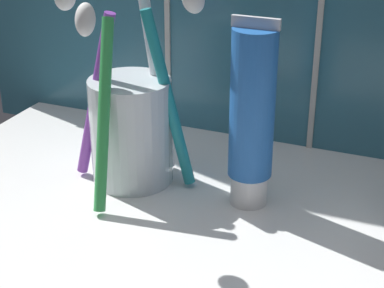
{
  "coord_description": "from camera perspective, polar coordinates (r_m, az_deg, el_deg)",
  "views": [
    {
      "loc": [
        11.89,
        -35.34,
        27.25
      ],
      "look_at": [
        -3.85,
        2.57,
        8.07
      ],
      "focal_mm": 60.0,
      "sensor_mm": 36.0,
      "label": 1
    }
  ],
  "objects": [
    {
      "name": "toothbrush_cup",
      "position": [
        0.51,
        -5.41,
        1.96
      ],
      "size": [
        11.99,
        11.77,
        18.53
      ],
      "color": "silver",
      "rests_on": "sink_counter"
    },
    {
      "name": "sink_counter",
      "position": [
        0.46,
        3.29,
        -10.15
      ],
      "size": [
        56.57,
        37.17,
        2.0
      ],
      "primitive_type": "cube",
      "color": "white",
      "rests_on": "ground"
    },
    {
      "name": "toothpaste_tube",
      "position": [
        0.47,
        5.35,
        2.49
      ],
      "size": [
        3.5,
        3.34,
        14.59
      ],
      "color": "white",
      "rests_on": "sink_counter"
    }
  ]
}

